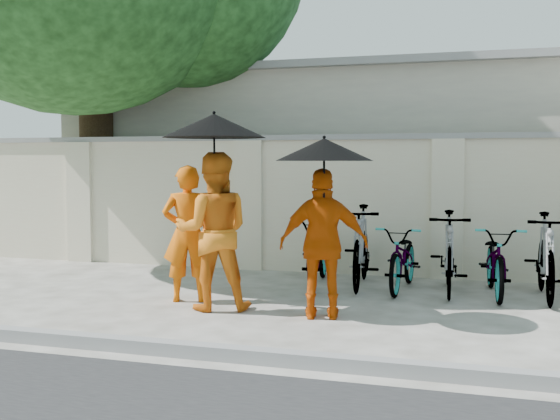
% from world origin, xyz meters
% --- Properties ---
extents(ground, '(80.00, 80.00, 0.00)m').
position_xyz_m(ground, '(0.00, 0.00, 0.00)').
color(ground, '#BDB7B0').
extents(kerb, '(40.00, 0.16, 0.12)m').
position_xyz_m(kerb, '(0.00, -1.70, 0.06)').
color(kerb, gray).
rests_on(kerb, ground).
extents(compound_wall, '(20.00, 0.30, 2.00)m').
position_xyz_m(compound_wall, '(1.00, 3.20, 1.00)').
color(compound_wall, beige).
rests_on(compound_wall, ground).
extents(building_behind, '(14.00, 6.00, 3.20)m').
position_xyz_m(building_behind, '(2.00, 7.00, 1.60)').
color(building_behind, '#BAB5A0').
rests_on(building_behind, ground).
extents(monk_left, '(0.70, 0.58, 1.64)m').
position_xyz_m(monk_left, '(-0.86, 0.50, 0.82)').
color(monk_left, '#D85B07').
rests_on(monk_left, ground).
extents(monk_center, '(1.05, 0.94, 1.79)m').
position_xyz_m(monk_center, '(-0.38, 0.16, 0.89)').
color(monk_center, orange).
rests_on(monk_center, ground).
extents(parasol_center, '(1.14, 1.14, 1.19)m').
position_xyz_m(parasol_center, '(-0.33, 0.08, 2.07)').
color(parasol_center, black).
rests_on(parasol_center, ground).
extents(monk_right, '(1.01, 0.61, 1.61)m').
position_xyz_m(monk_right, '(0.92, 0.09, 0.80)').
color(monk_right, '#C04706').
rests_on(monk_right, ground).
extents(parasol_right, '(1.03, 1.03, 1.01)m').
position_xyz_m(parasol_right, '(0.94, 0.01, 1.80)').
color(parasol_right, black).
rests_on(parasol_right, ground).
extents(bike_0, '(0.84, 1.83, 0.93)m').
position_xyz_m(bike_0, '(0.37, 2.07, 0.46)').
color(bike_0, gray).
rests_on(bike_0, ground).
extents(bike_1, '(0.69, 1.87, 1.10)m').
position_xyz_m(bike_1, '(0.95, 2.07, 0.55)').
color(bike_1, gray).
rests_on(bike_1, ground).
extents(bike_2, '(0.63, 1.64, 0.85)m').
position_xyz_m(bike_2, '(1.53, 1.99, 0.43)').
color(bike_2, gray).
rests_on(bike_2, ground).
extents(bike_3, '(0.63, 1.78, 1.05)m').
position_xyz_m(bike_3, '(2.10, 1.95, 0.53)').
color(bike_3, gray).
rests_on(bike_3, ground).
extents(bike_4, '(0.76, 1.74, 0.88)m').
position_xyz_m(bike_4, '(2.68, 1.95, 0.44)').
color(bike_4, gray).
rests_on(bike_4, ground).
extents(bike_5, '(0.56, 1.77, 1.06)m').
position_xyz_m(bike_5, '(3.26, 1.89, 0.53)').
color(bike_5, gray).
rests_on(bike_5, ground).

